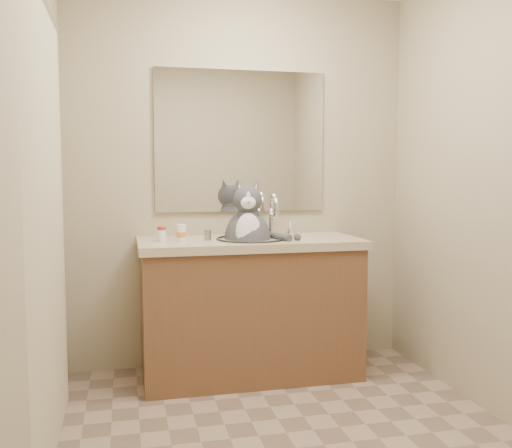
{
  "coord_description": "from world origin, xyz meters",
  "views": [
    {
      "loc": [
        -0.74,
        -2.39,
        1.26
      ],
      "look_at": [
        -0.04,
        0.65,
        0.97
      ],
      "focal_mm": 40.0,
      "sensor_mm": 36.0,
      "label": 1
    }
  ],
  "objects_px": {
    "pill_bottle_orange": "(181,233)",
    "cat": "(248,235)",
    "grey_canister": "(208,235)",
    "pill_bottle_redcap": "(162,234)"
  },
  "relations": [
    {
      "from": "pill_bottle_redcap",
      "to": "pill_bottle_orange",
      "type": "relative_size",
      "value": 0.89
    },
    {
      "from": "cat",
      "to": "grey_canister",
      "type": "distance_m",
      "value": 0.25
    },
    {
      "from": "pill_bottle_orange",
      "to": "grey_canister",
      "type": "xyz_separation_m",
      "value": [
        0.16,
        0.01,
        -0.02
      ]
    },
    {
      "from": "pill_bottle_orange",
      "to": "pill_bottle_redcap",
      "type": "bearing_deg",
      "value": 168.38
    },
    {
      "from": "pill_bottle_redcap",
      "to": "grey_canister",
      "type": "relative_size",
      "value": 1.36
    },
    {
      "from": "pill_bottle_redcap",
      "to": "pill_bottle_orange",
      "type": "xyz_separation_m",
      "value": [
        0.11,
        -0.02,
        0.0
      ]
    },
    {
      "from": "pill_bottle_redcap",
      "to": "grey_canister",
      "type": "bearing_deg",
      "value": -3.37
    },
    {
      "from": "cat",
      "to": "pill_bottle_orange",
      "type": "distance_m",
      "value": 0.41
    },
    {
      "from": "cat",
      "to": "grey_canister",
      "type": "bearing_deg",
      "value": -166.93
    },
    {
      "from": "pill_bottle_orange",
      "to": "cat",
      "type": "bearing_deg",
      "value": 3.11
    }
  ]
}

